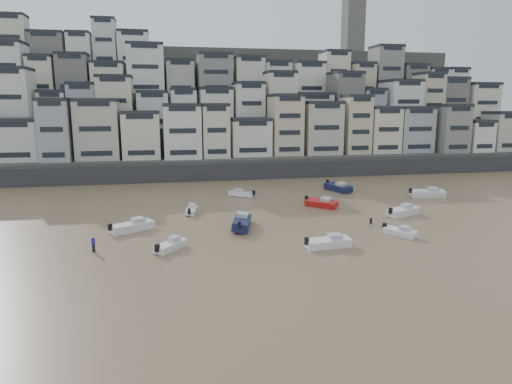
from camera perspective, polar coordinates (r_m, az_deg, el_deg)
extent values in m
plane|color=#92724E|center=(32.87, 3.48, -17.12)|extent=(400.00, 400.00, 0.00)
cube|color=#38383A|center=(95.63, -0.73, 2.72)|extent=(140.00, 3.00, 3.50)
cube|color=#4C4C47|center=(103.40, 1.28, 3.48)|extent=(140.00, 14.00, 4.00)
cube|color=#4C4C47|center=(114.73, -0.04, 5.73)|extent=(140.00, 14.00, 10.00)
cube|color=#4C4C47|center=(126.20, -1.13, 8.03)|extent=(140.00, 14.00, 18.00)
cube|color=#4C4C47|center=(137.88, -2.05, 9.93)|extent=(140.00, 16.00, 26.00)
cube|color=#4C4C47|center=(151.69, -2.94, 11.15)|extent=(140.00, 18.00, 32.00)
cube|color=#66635E|center=(162.71, 12.05, 19.77)|extent=(6.00, 6.00, 18.00)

